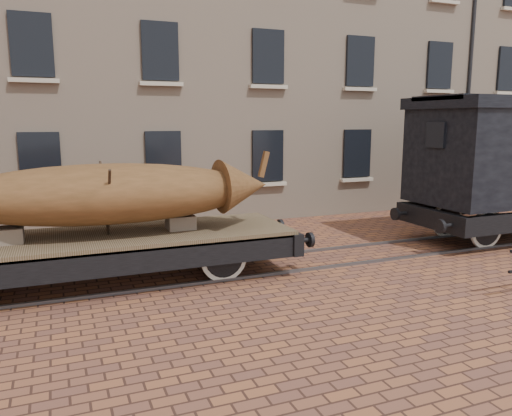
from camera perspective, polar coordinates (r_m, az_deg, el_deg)
name	(u,v)px	position (r m, az deg, el deg)	size (l,w,h in m)	color
ground	(310,261)	(12.29, 6.16, -5.99)	(90.00, 90.00, 0.00)	brown
warehouse_cream	(265,34)	(22.43, 0.99, 19.30)	(40.00, 10.19, 14.00)	beige
rail_track	(310,259)	(12.28, 6.17, -5.85)	(30.00, 1.52, 0.06)	#59595E
flatcar_wagon	(100,245)	(10.73, -17.40, -4.10)	(8.95, 2.43, 1.35)	brown
iron_boat	(106,194)	(10.55, -16.77, 1.59)	(7.03, 2.24, 1.66)	brown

